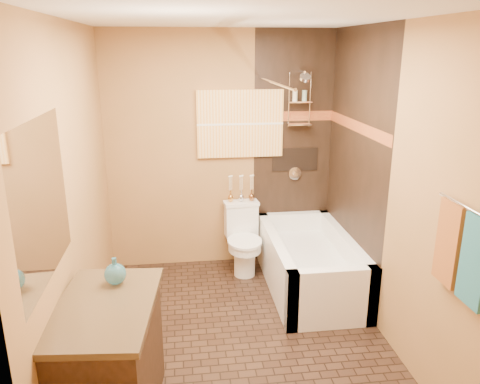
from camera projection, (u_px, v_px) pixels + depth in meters
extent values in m
plane|color=black|center=(239.00, 337.00, 3.89)|extent=(3.00, 3.00, 0.00)
cube|color=#A56F40|center=(75.00, 201.00, 3.37)|extent=(0.02, 3.00, 2.50)
cube|color=#A56F40|center=(391.00, 188.00, 3.67)|extent=(0.02, 3.00, 2.50)
cube|color=#A56F40|center=(221.00, 152.00, 4.94)|extent=(2.40, 0.02, 2.50)
cube|color=#A56F40|center=(282.00, 293.00, 2.10)|extent=(2.40, 0.02, 2.50)
plane|color=silver|center=(239.00, 18.00, 3.15)|extent=(3.00, 3.00, 0.00)
cube|color=black|center=(293.00, 150.00, 5.03)|extent=(0.85, 0.01, 2.50)
cube|color=black|center=(355.00, 166.00, 4.38)|extent=(0.01, 1.50, 2.50)
cube|color=maroon|center=(294.00, 116.00, 4.91)|extent=(0.85, 0.01, 0.10)
cube|color=maroon|center=(356.00, 126.00, 4.27)|extent=(0.01, 1.50, 0.10)
cube|color=black|center=(295.00, 160.00, 5.05)|extent=(0.50, 0.01, 0.25)
cylinder|color=silver|center=(301.00, 72.00, 4.65)|extent=(0.02, 0.26, 0.02)
cylinder|color=silver|center=(305.00, 78.00, 4.53)|extent=(0.11, 0.11, 0.09)
cylinder|color=silver|center=(295.00, 173.00, 5.08)|extent=(0.14, 0.02, 0.14)
cylinder|color=silver|center=(274.00, 82.00, 4.05)|extent=(0.03, 1.55, 0.03)
cylinder|color=silver|center=(467.00, 208.00, 2.61)|extent=(0.02, 0.55, 0.02)
cube|color=#225D71|center=(476.00, 262.00, 2.57)|extent=(0.05, 0.22, 0.52)
cube|color=brown|center=(450.00, 243.00, 2.81)|extent=(0.05, 0.22, 0.52)
cube|color=gold|center=(240.00, 124.00, 4.85)|extent=(0.90, 0.04, 0.70)
cube|color=white|center=(43.00, 201.00, 2.56)|extent=(0.01, 1.00, 0.90)
cube|color=white|center=(332.00, 299.00, 3.95)|extent=(0.80, 0.10, 0.55)
cube|color=white|center=(293.00, 236.00, 5.28)|extent=(0.80, 0.10, 0.55)
cube|color=white|center=(275.00, 265.00, 4.57)|extent=(0.10, 1.50, 0.55)
cube|color=white|center=(344.00, 261.00, 4.66)|extent=(0.10, 1.50, 0.55)
cube|color=white|center=(309.00, 272.00, 4.65)|extent=(0.64, 1.34, 0.35)
cube|color=white|center=(241.00, 220.00, 5.08)|extent=(0.36, 0.19, 0.35)
cube|color=white|center=(241.00, 203.00, 5.02)|extent=(0.38, 0.21, 0.04)
cylinder|color=white|center=(245.00, 259.00, 4.92)|extent=(0.22, 0.22, 0.35)
cylinder|color=white|center=(245.00, 246.00, 4.87)|extent=(0.34, 0.34, 0.09)
cylinder|color=white|center=(245.00, 241.00, 4.86)|extent=(0.36, 0.36, 0.03)
cube|color=black|center=(109.00, 367.00, 2.92)|extent=(0.64, 0.95, 0.80)
cube|color=black|center=(104.00, 307.00, 2.79)|extent=(0.67, 1.00, 0.04)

